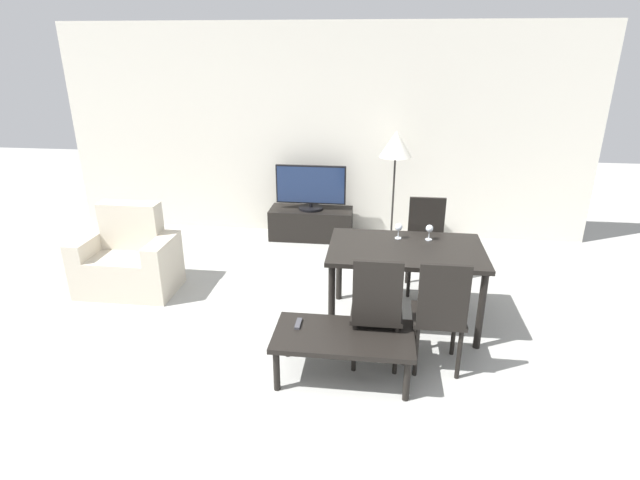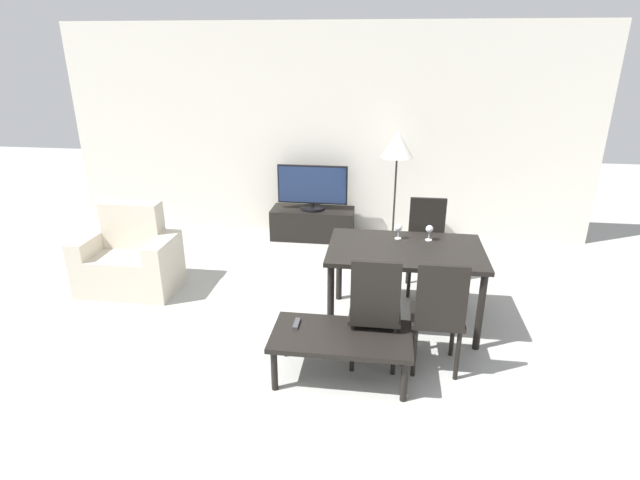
# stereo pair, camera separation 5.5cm
# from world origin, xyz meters

# --- Properties ---
(ground_plane) EXTENTS (18.00, 18.00, 0.00)m
(ground_plane) POSITION_xyz_m (0.00, 0.00, 0.00)
(ground_plane) COLOR #9E9E99
(wall_back) EXTENTS (6.86, 0.06, 2.70)m
(wall_back) POSITION_xyz_m (0.00, 3.98, 1.35)
(wall_back) COLOR silver
(wall_back) RESTS_ON ground_plane
(armchair) EXTENTS (0.98, 0.60, 0.90)m
(armchair) POSITION_xyz_m (-1.80, 1.97, 0.32)
(armchair) COLOR beige
(armchair) RESTS_ON ground_plane
(tv_stand) EXTENTS (1.08, 0.43, 0.40)m
(tv_stand) POSITION_xyz_m (-0.12, 3.69, 0.20)
(tv_stand) COLOR black
(tv_stand) RESTS_ON ground_plane
(tv) EXTENTS (0.91, 0.32, 0.58)m
(tv) POSITION_xyz_m (-0.12, 3.69, 0.69)
(tv) COLOR black
(tv) RESTS_ON tv_stand
(coffee_table) EXTENTS (1.06, 0.55, 0.38)m
(coffee_table) POSITION_xyz_m (0.54, 0.74, 0.34)
(coffee_table) COLOR black
(coffee_table) RESTS_ON ground_plane
(dining_table) EXTENTS (1.37, 0.86, 0.74)m
(dining_table) POSITION_xyz_m (1.02, 1.65, 0.66)
(dining_table) COLOR black
(dining_table) RESTS_ON ground_plane
(dining_chair_near) EXTENTS (0.40, 0.40, 0.96)m
(dining_chair_near) POSITION_xyz_m (0.78, 0.91, 0.53)
(dining_chair_near) COLOR black
(dining_chair_near) RESTS_ON ground_plane
(dining_chair_far) EXTENTS (0.40, 0.40, 0.96)m
(dining_chair_far) POSITION_xyz_m (1.26, 2.39, 0.53)
(dining_chair_far) COLOR black
(dining_chair_far) RESTS_ON ground_plane
(dining_chair_near_right) EXTENTS (0.40, 0.40, 0.96)m
(dining_chair_near_right) POSITION_xyz_m (1.26, 0.91, 0.53)
(dining_chair_near_right) COLOR black
(dining_chair_near_right) RESTS_ON ground_plane
(floor_lamp) EXTENTS (0.39, 0.39, 1.48)m
(floor_lamp) POSITION_xyz_m (0.93, 3.49, 1.27)
(floor_lamp) COLOR black
(floor_lamp) RESTS_ON ground_plane
(remote_primary) EXTENTS (0.04, 0.15, 0.02)m
(remote_primary) POSITION_xyz_m (0.18, 0.84, 0.39)
(remote_primary) COLOR #38383D
(remote_primary) RESTS_ON coffee_table
(wine_glass_left) EXTENTS (0.07, 0.07, 0.15)m
(wine_glass_left) POSITION_xyz_m (0.95, 1.86, 0.85)
(wine_glass_left) COLOR silver
(wine_glass_left) RESTS_ON dining_table
(wine_glass_center) EXTENTS (0.07, 0.07, 0.15)m
(wine_glass_center) POSITION_xyz_m (1.23, 1.86, 0.85)
(wine_glass_center) COLOR silver
(wine_glass_center) RESTS_ON dining_table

